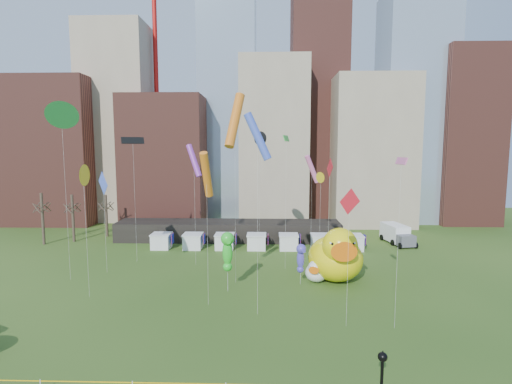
{
  "coord_description": "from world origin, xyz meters",
  "views": [
    {
      "loc": [
        2.56,
        -22.82,
        15.71
      ],
      "look_at": [
        1.65,
        9.73,
        12.0
      ],
      "focal_mm": 27.0,
      "sensor_mm": 36.0,
      "label": 1
    }
  ],
  "objects_px": {
    "lamppost": "(382,384)",
    "box_truck": "(396,234)",
    "seahorse_purple": "(301,256)",
    "big_duck": "(336,255)",
    "small_duck": "(316,271)",
    "seahorse_green": "(227,248)"
  },
  "relations": [
    {
      "from": "lamppost",
      "to": "box_truck",
      "type": "distance_m",
      "value": 46.19
    },
    {
      "from": "lamppost",
      "to": "box_truck",
      "type": "relative_size",
      "value": 0.65
    },
    {
      "from": "lamppost",
      "to": "box_truck",
      "type": "bearing_deg",
      "value": 70.61
    },
    {
      "from": "small_duck",
      "to": "box_truck",
      "type": "xyz_separation_m",
      "value": [
        15.7,
        19.06,
        0.3
      ]
    },
    {
      "from": "small_duck",
      "to": "lamppost",
      "type": "relative_size",
      "value": 0.79
    },
    {
      "from": "lamppost",
      "to": "seahorse_green",
      "type": "bearing_deg",
      "value": 116.37
    },
    {
      "from": "seahorse_green",
      "to": "small_duck",
      "type": "bearing_deg",
      "value": 6.73
    },
    {
      "from": "seahorse_purple",
      "to": "big_duck",
      "type": "bearing_deg",
      "value": 0.73
    },
    {
      "from": "big_duck",
      "to": "box_truck",
      "type": "height_order",
      "value": "big_duck"
    },
    {
      "from": "seahorse_green",
      "to": "box_truck",
      "type": "distance_m",
      "value": 34.33
    },
    {
      "from": "big_duck",
      "to": "lamppost",
      "type": "bearing_deg",
      "value": -95.76
    },
    {
      "from": "seahorse_green",
      "to": "lamppost",
      "type": "distance_m",
      "value": 23.71
    },
    {
      "from": "seahorse_green",
      "to": "seahorse_purple",
      "type": "bearing_deg",
      "value": 4.9
    },
    {
      "from": "small_duck",
      "to": "seahorse_purple",
      "type": "relative_size",
      "value": 0.82
    },
    {
      "from": "seahorse_purple",
      "to": "lamppost",
      "type": "distance_m",
      "value": 23.69
    },
    {
      "from": "big_duck",
      "to": "box_truck",
      "type": "bearing_deg",
      "value": 53.4
    },
    {
      "from": "seahorse_purple",
      "to": "box_truck",
      "type": "bearing_deg",
      "value": 33.02
    },
    {
      "from": "small_duck",
      "to": "seahorse_green",
      "type": "height_order",
      "value": "seahorse_green"
    },
    {
      "from": "seahorse_purple",
      "to": "box_truck",
      "type": "height_order",
      "value": "seahorse_purple"
    },
    {
      "from": "big_duck",
      "to": "small_duck",
      "type": "xyz_separation_m",
      "value": [
        -2.37,
        -0.34,
        -1.85
      ]
    },
    {
      "from": "seahorse_purple",
      "to": "lamppost",
      "type": "relative_size",
      "value": 0.97
    },
    {
      "from": "big_duck",
      "to": "box_truck",
      "type": "distance_m",
      "value": 23.03
    }
  ]
}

